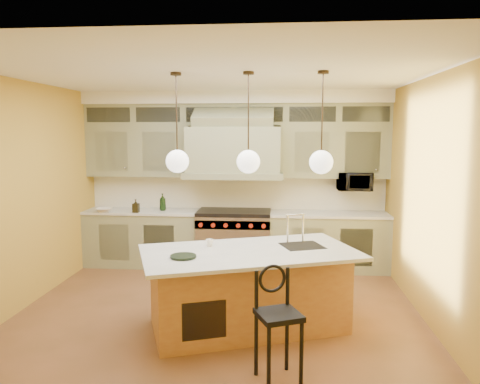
# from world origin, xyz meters

# --- Properties ---
(floor) EXTENTS (5.00, 5.00, 0.00)m
(floor) POSITION_xyz_m (0.00, 0.00, 0.00)
(floor) COLOR brown
(floor) RESTS_ON ground
(ceiling) EXTENTS (5.00, 5.00, 0.00)m
(ceiling) POSITION_xyz_m (0.00, 0.00, 2.90)
(ceiling) COLOR white
(ceiling) RESTS_ON wall_back
(wall_back) EXTENTS (5.00, 0.00, 5.00)m
(wall_back) POSITION_xyz_m (0.00, 2.50, 1.45)
(wall_back) COLOR #B58D31
(wall_back) RESTS_ON ground
(wall_front) EXTENTS (5.00, 0.00, 5.00)m
(wall_front) POSITION_xyz_m (0.00, -2.50, 1.45)
(wall_front) COLOR #B58D31
(wall_front) RESTS_ON ground
(wall_left) EXTENTS (0.00, 5.00, 5.00)m
(wall_left) POSITION_xyz_m (-2.50, 0.00, 1.45)
(wall_left) COLOR #B58D31
(wall_left) RESTS_ON ground
(wall_right) EXTENTS (0.00, 5.00, 5.00)m
(wall_right) POSITION_xyz_m (2.50, 0.00, 1.45)
(wall_right) COLOR #B58D31
(wall_right) RESTS_ON ground
(back_cabinetry) EXTENTS (5.00, 0.77, 2.90)m
(back_cabinetry) POSITION_xyz_m (0.00, 2.23, 1.43)
(back_cabinetry) COLOR gray
(back_cabinetry) RESTS_ON floor
(range) EXTENTS (1.20, 0.74, 0.96)m
(range) POSITION_xyz_m (0.00, 2.14, 0.49)
(range) COLOR silver
(range) RESTS_ON floor
(kitchen_island) EXTENTS (2.68, 2.02, 1.35)m
(kitchen_island) POSITION_xyz_m (0.41, -0.25, 0.47)
(kitchen_island) COLOR #9B5E37
(kitchen_island) RESTS_ON floor
(counter_stool) EXTENTS (0.48, 0.48, 1.05)m
(counter_stool) POSITION_xyz_m (0.75, -1.37, 0.59)
(counter_stool) COLOR black
(counter_stool) RESTS_ON floor
(microwave) EXTENTS (0.54, 0.37, 0.30)m
(microwave) POSITION_xyz_m (1.95, 2.25, 1.45)
(microwave) COLOR black
(microwave) RESTS_ON back_cabinetry
(oil_bottle_a) EXTENTS (0.11, 0.11, 0.29)m
(oil_bottle_a) POSITION_xyz_m (-1.20, 2.15, 1.08)
(oil_bottle_a) COLOR black
(oil_bottle_a) RESTS_ON back_cabinetry
(oil_bottle_b) EXTENTS (0.10, 0.11, 0.22)m
(oil_bottle_b) POSITION_xyz_m (-1.59, 1.92, 1.05)
(oil_bottle_b) COLOR black
(oil_bottle_b) RESTS_ON back_cabinetry
(fruit_bowl) EXTENTS (0.30, 0.30, 0.06)m
(fruit_bowl) POSITION_xyz_m (-2.13, 1.92, 0.97)
(fruit_bowl) COLOR silver
(fruit_bowl) RESTS_ON back_cabinetry
(cup) EXTENTS (0.10, 0.10, 0.08)m
(cup) POSITION_xyz_m (-0.06, -0.13, 0.96)
(cup) COLOR white
(cup) RESTS_ON kitchen_island
(pendant_left) EXTENTS (0.26, 0.26, 1.11)m
(pendant_left) POSITION_xyz_m (-0.40, -0.25, 1.95)
(pendant_left) COLOR #2D2319
(pendant_left) RESTS_ON ceiling
(pendant_center) EXTENTS (0.26, 0.26, 1.11)m
(pendant_center) POSITION_xyz_m (0.40, -0.25, 1.95)
(pendant_center) COLOR #2D2319
(pendant_center) RESTS_ON ceiling
(pendant_right) EXTENTS (0.26, 0.26, 1.11)m
(pendant_right) POSITION_xyz_m (1.20, -0.25, 1.95)
(pendant_right) COLOR #2D2319
(pendant_right) RESTS_ON ceiling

